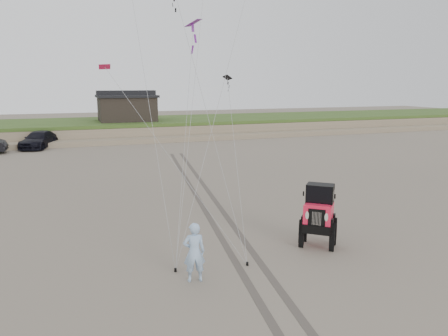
# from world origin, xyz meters

# --- Properties ---
(ground) EXTENTS (160.00, 160.00, 0.00)m
(ground) POSITION_xyz_m (0.00, 0.00, 0.00)
(ground) COLOR #6B6054
(ground) RESTS_ON ground
(dune_ridge) EXTENTS (160.00, 14.25, 1.73)m
(dune_ridge) POSITION_xyz_m (0.00, 37.50, 0.82)
(dune_ridge) COLOR #7A6B54
(dune_ridge) RESTS_ON ground
(cabin) EXTENTS (6.40, 5.40, 3.35)m
(cabin) POSITION_xyz_m (2.00, 37.00, 3.24)
(cabin) COLOR black
(cabin) RESTS_ON dune_ridge
(truck_c) EXTENTS (3.78, 5.65, 1.52)m
(truck_c) POSITION_xyz_m (-6.95, 30.43, 0.76)
(truck_c) COLOR black
(truck_c) RESTS_ON ground
(jeep) EXTENTS (4.82, 5.14, 1.84)m
(jeep) POSITION_xyz_m (3.81, 0.26, 0.92)
(jeep) COLOR #FF1F44
(jeep) RESTS_ON ground
(man) EXTENTS (0.72, 0.53, 1.83)m
(man) POSITION_xyz_m (-1.21, -0.93, 0.92)
(man) COLOR #8FB7DE
(man) RESTS_ON ground
(stake_main) EXTENTS (0.08, 0.08, 0.12)m
(stake_main) POSITION_xyz_m (-1.60, -0.10, 0.06)
(stake_main) COLOR black
(stake_main) RESTS_ON ground
(stake_aux) EXTENTS (0.08, 0.08, 0.12)m
(stake_aux) POSITION_xyz_m (0.73, -0.44, 0.06)
(stake_aux) COLOR black
(stake_aux) RESTS_ON ground
(tire_tracks) EXTENTS (5.22, 29.74, 0.01)m
(tire_tracks) POSITION_xyz_m (2.00, 8.00, 0.00)
(tire_tracks) COLOR #4C443D
(tire_tracks) RESTS_ON ground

